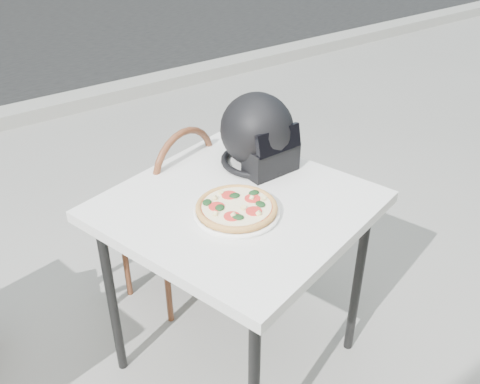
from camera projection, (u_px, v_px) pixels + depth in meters
ground at (152, 375)px, 2.30m from camera, size 80.00×80.00×0.00m
cafe_table_main at (237, 218)px, 1.99m from camera, size 1.07×1.07×0.82m
plate at (237, 212)px, 1.88m from camera, size 0.39×0.39×0.02m
pizza at (237, 207)px, 1.87m from camera, size 0.33×0.33×0.04m
helmet at (258, 135)px, 2.12m from camera, size 0.30×0.31×0.30m
cafe_chair_main at (174, 209)px, 2.44m from camera, size 0.45×0.45×0.96m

